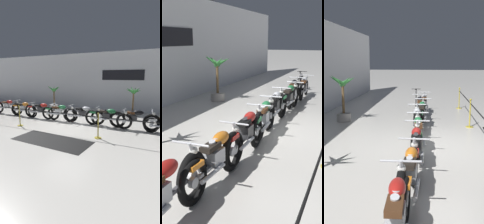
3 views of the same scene
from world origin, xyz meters
The scene contains 13 objects.
ground_plane centered at (0.00, 0.00, 0.00)m, with size 120.00×120.00×0.00m, color silver.
motorcycle_red_0 centered at (-4.81, 0.57, 0.49)m, with size 2.44×0.62×0.98m.
motorcycle_orange_1 centered at (-3.37, 0.50, 0.47)m, with size 2.16×0.62×0.94m.
motorcycle_red_2 centered at (-1.97, 0.48, 0.48)m, with size 2.46×0.62×0.96m.
motorcycle_green_3 centered at (-0.74, 0.49, 0.48)m, with size 2.25×0.62×0.95m.
motorcycle_silver_4 centered at (0.68, 0.60, 0.47)m, with size 2.40×0.62×0.96m.
motorcycle_green_5 centered at (2.06, 0.49, 0.48)m, with size 2.42×0.62×0.96m.
motorcycle_black_6 centered at (3.31, 0.62, 0.48)m, with size 2.36×0.62×0.98m.
motorcycle_silver_7 centered at (4.78, 0.47, 0.46)m, with size 2.09×0.62×0.92m.
bicycle centered at (6.41, 0.93, 0.40)m, with size 1.77×0.48×0.98m.
potted_palm_left_of_row centered at (2.75, 3.62, 0.93)m, with size 0.99×1.05×1.91m.
stanchion_mid_right centered at (2.19, -1.25, 0.36)m, with size 0.28×0.28×1.05m.
stanchion_far_right centered at (6.22, -1.25, 0.36)m, with size 0.28×0.28×1.05m.
Camera 3 is at (-7.93, 0.17, 2.43)m, focal length 45.00 mm.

